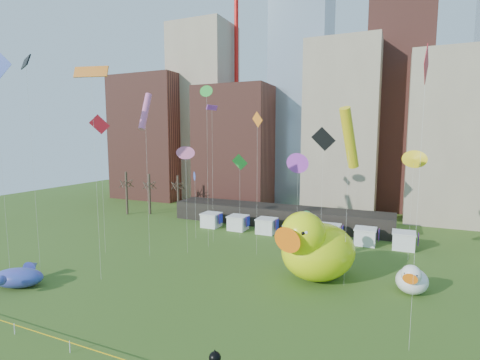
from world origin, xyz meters
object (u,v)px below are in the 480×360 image
at_px(small_duck, 412,279).
at_px(whale_inflatable, 19,277).
at_px(seahorse_purple, 316,249).
at_px(big_duck, 315,248).
at_px(seahorse_green, 306,224).

distance_m(small_duck, whale_inflatable, 39.76).
distance_m(small_duck, seahorse_purple, 9.84).
bearing_deg(big_duck, seahorse_purple, 121.47).
bearing_deg(small_duck, big_duck, -170.76).
height_order(big_duck, seahorse_green, big_duck).
height_order(seahorse_green, whale_inflatable, seahorse_green).
height_order(big_duck, seahorse_purple, big_duck).
bearing_deg(seahorse_purple, small_duck, 10.60).
xyz_separation_m(big_duck, small_duck, (9.48, 0.42, -2.12)).
bearing_deg(whale_inflatable, big_duck, 3.41).
relative_size(big_duck, seahorse_purple, 2.56).
bearing_deg(seahorse_purple, whale_inflatable, -134.05).
bearing_deg(small_duck, seahorse_purple, -179.16).
height_order(big_duck, small_duck, big_duck).
bearing_deg(big_duck, whale_inflatable, -129.22).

